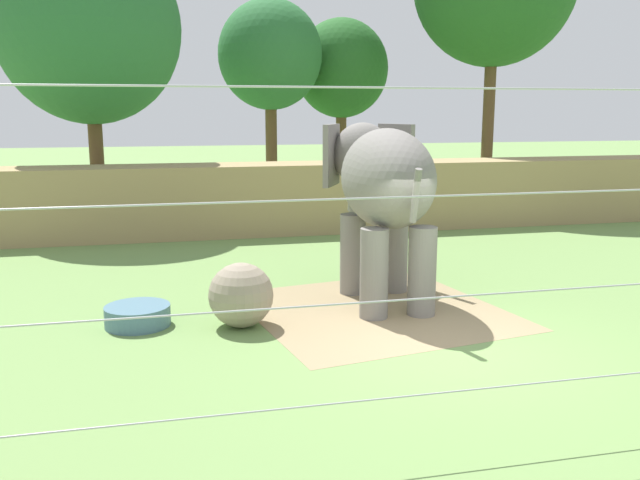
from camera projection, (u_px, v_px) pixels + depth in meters
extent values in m
plane|color=#6B8E4C|center=(449.00, 349.00, 10.34)|extent=(120.00, 120.00, 0.00)
cube|color=#937F5B|center=(375.00, 310.00, 12.32)|extent=(5.07, 5.12, 0.01)
cube|color=tan|center=(306.00, 197.00, 20.22)|extent=(36.00, 1.80, 2.04)
cylinder|color=gray|center=(353.00, 254.00, 13.33)|extent=(0.50, 0.50, 1.60)
cylinder|color=gray|center=(395.00, 252.00, 13.49)|extent=(0.50, 0.50, 1.60)
cylinder|color=gray|center=(374.00, 273.00, 11.76)|extent=(0.50, 0.50, 1.60)
cylinder|color=gray|center=(422.00, 271.00, 11.91)|extent=(0.50, 0.50, 1.60)
ellipsoid|color=gray|center=(387.00, 178.00, 12.32)|extent=(1.73, 3.04, 1.83)
ellipsoid|color=gray|center=(362.00, 154.00, 14.06)|extent=(1.31, 1.19, 1.32)
cube|color=gray|center=(331.00, 155.00, 13.82)|extent=(0.58, 0.96, 1.25)
cube|color=gray|center=(396.00, 154.00, 14.07)|extent=(0.50, 0.99, 1.25)
cylinder|color=gray|center=(357.00, 175.00, 14.62)|extent=(0.39, 0.57, 0.71)
cylinder|color=gray|center=(355.00, 197.00, 14.85)|extent=(0.32, 0.42, 0.67)
cylinder|color=gray|center=(354.00, 217.00, 15.02)|extent=(0.24, 0.24, 0.63)
cylinder|color=gray|center=(416.00, 196.00, 10.75)|extent=(0.13, 0.35, 0.91)
sphere|color=gray|center=(241.00, 295.00, 11.31)|extent=(1.10, 1.10, 1.10)
cylinder|color=#B7B7BC|center=(565.00, 380.00, 7.33)|extent=(12.86, 0.02, 0.02)
cylinder|color=#B7B7BC|center=(571.00, 289.00, 7.13)|extent=(12.86, 0.02, 0.02)
cylinder|color=#B7B7BC|center=(578.00, 192.00, 6.94)|extent=(12.86, 0.02, 0.02)
cylinder|color=#B7B7BC|center=(586.00, 89.00, 6.74)|extent=(12.86, 0.02, 0.02)
cylinder|color=slate|center=(138.00, 316.00, 11.42)|extent=(1.10, 1.10, 0.35)
cylinder|color=#38607A|center=(137.00, 307.00, 11.39)|extent=(1.01, 1.01, 0.02)
cylinder|color=brown|center=(341.00, 153.00, 28.26)|extent=(0.44, 0.44, 3.64)
ellipsoid|color=#235B23|center=(341.00, 68.00, 27.60)|extent=(3.82, 3.82, 4.01)
cylinder|color=brown|center=(271.00, 152.00, 25.92)|extent=(0.44, 0.44, 3.98)
ellipsoid|color=#286633|center=(270.00, 54.00, 25.23)|extent=(3.90, 3.90, 4.10)
cylinder|color=brown|center=(97.00, 166.00, 21.12)|extent=(0.44, 0.44, 3.70)
ellipsoid|color=#286633|center=(89.00, 27.00, 20.32)|extent=(5.52, 5.52, 5.79)
cylinder|color=brown|center=(488.00, 129.00, 25.69)|extent=(0.44, 0.44, 5.76)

